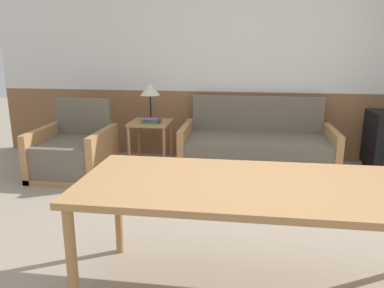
# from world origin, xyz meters

# --- Properties ---
(ground_plane) EXTENTS (16.00, 16.00, 0.00)m
(ground_plane) POSITION_xyz_m (0.00, 0.00, 0.00)
(ground_plane) COLOR gray
(wall_back) EXTENTS (7.20, 0.06, 2.70)m
(wall_back) POSITION_xyz_m (0.00, 2.63, 1.35)
(wall_back) COLOR #8E603D
(wall_back) RESTS_ON ground_plane
(couch) EXTENTS (1.86, 0.88, 0.88)m
(couch) POSITION_xyz_m (0.06, 2.08, 0.26)
(couch) COLOR #B27F4C
(couch) RESTS_ON ground_plane
(armchair) EXTENTS (0.84, 0.85, 0.88)m
(armchair) POSITION_xyz_m (-2.11, 1.58, 0.26)
(armchair) COLOR #B27F4C
(armchair) RESTS_ON ground_plane
(side_table) EXTENTS (0.51, 0.51, 0.58)m
(side_table) POSITION_xyz_m (-1.29, 2.07, 0.48)
(side_table) COLOR #B27F4C
(side_table) RESTS_ON ground_plane
(table_lamp) EXTENTS (0.25, 0.25, 0.48)m
(table_lamp) POSITION_xyz_m (-1.30, 2.16, 0.97)
(table_lamp) COLOR black
(table_lamp) RESTS_ON side_table
(book_stack) EXTENTS (0.25, 0.17, 0.06)m
(book_stack) POSITION_xyz_m (-1.25, 1.99, 0.61)
(book_stack) COLOR #2D7F3D
(book_stack) RESTS_ON side_table
(dining_table) EXTENTS (2.11, 0.88, 0.75)m
(dining_table) POSITION_xyz_m (-0.00, -0.43, 0.68)
(dining_table) COLOR #B27F4C
(dining_table) RESTS_ON ground_plane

